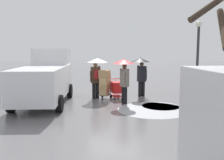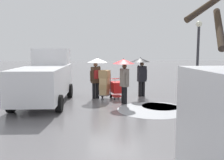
{
  "view_description": "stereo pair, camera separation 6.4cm",
  "coord_description": "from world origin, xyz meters",
  "px_view_note": "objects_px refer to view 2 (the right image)",
  "views": [
    {
      "loc": [
        0.72,
        12.43,
        2.54
      ],
      "look_at": [
        0.06,
        0.26,
        1.05
      ],
      "focal_mm": 39.64,
      "sensor_mm": 36.0,
      "label": 1
    },
    {
      "loc": [
        0.65,
        12.43,
        2.54
      ],
      "look_at": [
        0.06,
        0.26,
        1.05
      ],
      "focal_mm": 39.64,
      "sensor_mm": 36.0,
      "label": 2
    }
  ],
  "objects_px": {
    "cargo_van_parked_right": "(45,78)",
    "pedestrian_pink_side": "(141,68)",
    "shopping_cart_vendor": "(117,88)",
    "pedestrian_white_side": "(97,69)",
    "hand_dolly_boxes": "(105,82)",
    "pedestrian_black_side": "(124,70)",
    "street_lamp": "(198,53)"
  },
  "relations": [
    {
      "from": "hand_dolly_boxes",
      "to": "pedestrian_pink_side",
      "type": "height_order",
      "value": "pedestrian_pink_side"
    },
    {
      "from": "pedestrian_black_side",
      "to": "pedestrian_white_side",
      "type": "distance_m",
      "value": 1.84
    },
    {
      "from": "cargo_van_parked_right",
      "to": "shopping_cart_vendor",
      "type": "bearing_deg",
      "value": -166.21
    },
    {
      "from": "cargo_van_parked_right",
      "to": "hand_dolly_boxes",
      "type": "distance_m",
      "value": 2.98
    },
    {
      "from": "pedestrian_white_side",
      "to": "shopping_cart_vendor",
      "type": "bearing_deg",
      "value": 174.09
    },
    {
      "from": "cargo_van_parked_right",
      "to": "pedestrian_black_side",
      "type": "distance_m",
      "value": 3.79
    },
    {
      "from": "hand_dolly_boxes",
      "to": "pedestrian_black_side",
      "type": "distance_m",
      "value": 1.58
    },
    {
      "from": "pedestrian_pink_side",
      "to": "pedestrian_black_side",
      "type": "bearing_deg",
      "value": 57.56
    },
    {
      "from": "street_lamp",
      "to": "hand_dolly_boxes",
      "type": "bearing_deg",
      "value": -16.57
    },
    {
      "from": "pedestrian_white_side",
      "to": "street_lamp",
      "type": "xyz_separation_m",
      "value": [
        -4.74,
        1.49,
        0.8
      ]
    },
    {
      "from": "pedestrian_black_side",
      "to": "pedestrian_white_side",
      "type": "bearing_deg",
      "value": -44.72
    },
    {
      "from": "shopping_cart_vendor",
      "to": "pedestrian_pink_side",
      "type": "relative_size",
      "value": 0.49
    },
    {
      "from": "hand_dolly_boxes",
      "to": "pedestrian_black_side",
      "type": "xyz_separation_m",
      "value": [
        -0.89,
        1.09,
        0.72
      ]
    },
    {
      "from": "pedestrian_pink_side",
      "to": "pedestrian_white_side",
      "type": "bearing_deg",
      "value": 10.35
    },
    {
      "from": "cargo_van_parked_right",
      "to": "shopping_cart_vendor",
      "type": "relative_size",
      "value": 5.14
    },
    {
      "from": "cargo_van_parked_right",
      "to": "pedestrian_black_side",
      "type": "bearing_deg",
      "value": 175.02
    },
    {
      "from": "pedestrian_black_side",
      "to": "shopping_cart_vendor",
      "type": "bearing_deg",
      "value": -77.47
    },
    {
      "from": "hand_dolly_boxes",
      "to": "pedestrian_black_side",
      "type": "bearing_deg",
      "value": 129.41
    },
    {
      "from": "shopping_cart_vendor",
      "to": "pedestrian_pink_side",
      "type": "height_order",
      "value": "pedestrian_pink_side"
    },
    {
      "from": "hand_dolly_boxes",
      "to": "street_lamp",
      "type": "distance_m",
      "value": 4.76
    },
    {
      "from": "street_lamp",
      "to": "cargo_van_parked_right",
      "type": "bearing_deg",
      "value": -4.21
    },
    {
      "from": "shopping_cart_vendor",
      "to": "hand_dolly_boxes",
      "type": "height_order",
      "value": "hand_dolly_boxes"
    },
    {
      "from": "cargo_van_parked_right",
      "to": "shopping_cart_vendor",
      "type": "distance_m",
      "value": 3.65
    },
    {
      "from": "cargo_van_parked_right",
      "to": "pedestrian_white_side",
      "type": "relative_size",
      "value": 2.5
    },
    {
      "from": "pedestrian_pink_side",
      "to": "pedestrian_white_side",
      "type": "relative_size",
      "value": 1.0
    },
    {
      "from": "cargo_van_parked_right",
      "to": "pedestrian_black_side",
      "type": "relative_size",
      "value": 2.5
    },
    {
      "from": "shopping_cart_vendor",
      "to": "pedestrian_white_side",
      "type": "xyz_separation_m",
      "value": [
        1.04,
        -0.11,
        1.0
      ]
    },
    {
      "from": "cargo_van_parked_right",
      "to": "pedestrian_pink_side",
      "type": "distance_m",
      "value": 5.07
    },
    {
      "from": "street_lamp",
      "to": "pedestrian_white_side",
      "type": "bearing_deg",
      "value": -17.49
    },
    {
      "from": "shopping_cart_vendor",
      "to": "pedestrian_black_side",
      "type": "height_order",
      "value": "pedestrian_black_side"
    },
    {
      "from": "hand_dolly_boxes",
      "to": "pedestrian_white_side",
      "type": "bearing_deg",
      "value": -26.54
    },
    {
      "from": "cargo_van_parked_right",
      "to": "hand_dolly_boxes",
      "type": "xyz_separation_m",
      "value": [
        -2.86,
        -0.76,
        -0.31
      ]
    }
  ]
}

